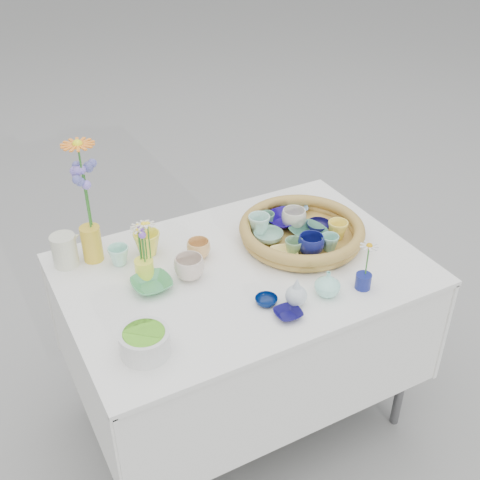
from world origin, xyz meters
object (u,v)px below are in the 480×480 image
bud_vase_seafoam (328,283)px  tall_vase_yellow (92,244)px  display_table (242,413)px  wicker_tray (302,232)px

bud_vase_seafoam → tall_vase_yellow: bearing=137.9°
display_table → tall_vase_yellow: size_ratio=9.28×
display_table → bud_vase_seafoam: 0.87m
wicker_tray → tall_vase_yellow: size_ratio=3.49×
wicker_tray → tall_vase_yellow: (-0.73, 0.25, 0.03)m
tall_vase_yellow → wicker_tray: bearing=-18.8°
wicker_tray → bud_vase_seafoam: bearing=-108.2°
display_table → bud_vase_seafoam: (0.18, -0.27, 0.81)m
bud_vase_seafoam → tall_vase_yellow: tall_vase_yellow is taller
display_table → tall_vase_yellow: tall_vase_yellow is taller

